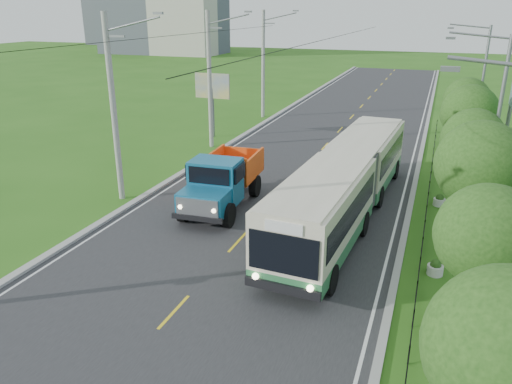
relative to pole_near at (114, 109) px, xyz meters
The scene contains 25 objects.
ground 13.24m from the pole_near, 47.45° to the right, with size 240.00×240.00×0.00m, color #2B6117.
road 14.67m from the pole_near, 53.09° to the left, with size 14.00×120.00×0.02m, color #28282B.
curb_left 12.14m from the pole_near, 84.48° to the left, with size 0.40×120.00×0.15m, color #9E9E99.
curb_right 19.60m from the pole_near, 35.52° to the left, with size 0.30×120.00×0.10m, color #9E9E99.
edge_line_left 12.22m from the pole_near, 81.66° to the left, with size 0.12×120.00×0.00m, color silver.
edge_line_right 19.21m from the pole_near, 36.41° to the left, with size 0.12×120.00×0.00m, color silver.
centre_dash 13.23m from the pole_near, 47.45° to the right, with size 0.12×2.20×0.00m, color yellow.
railing_right 17.68m from the pole_near, 17.09° to the left, with size 0.04×40.00×0.60m, color black.
pole_near is the anchor object (origin of this frame).
pole_mid 12.00m from the pole_near, 90.00° to the left, with size 3.51×0.32×10.00m.
pole_far 24.00m from the pole_near, 90.00° to the left, with size 3.51×0.32×10.00m.
tree_front 22.26m from the pole_near, 35.36° to the right, with size 3.36×3.41×5.60m.
tree_second 19.44m from the pole_near, 20.74° to the right, with size 3.18×3.26×5.30m.
tree_third 18.17m from the pole_near, ahead, with size 3.60×3.62×6.00m.
tree_fourth 18.89m from the pole_near, 15.84° to the left, with size 3.24×3.31×5.40m.
tree_fifth 21.31m from the pole_near, 31.59° to the left, with size 3.48×3.52×5.80m.
tree_back 24.98m from the pole_near, 43.41° to the left, with size 3.30×3.36×5.50m.
streetlight_mid 19.56m from the pole_near, 14.81° to the left, with size 3.02×0.20×9.07m.
streetlight_far 26.80m from the pole_near, 45.14° to the left, with size 3.02×0.20×9.07m.
planter_near 17.79m from the pole_near, 10.09° to the right, with size 0.64×0.64×0.67m.
planter_mid 18.23m from the pole_near, 16.52° to the left, with size 0.64×0.64×0.67m.
planter_far 21.83m from the pole_near, 37.63° to the left, with size 0.64×0.64×0.67m.
billboard_left 15.10m from the pole_near, 94.72° to the left, with size 3.00×0.20×5.20m.
bus 12.78m from the pole_near, ahead, with size 3.97×17.94×3.44m.
dump_truck 6.84m from the pole_near, ahead, with size 3.08×7.09×2.92m.
Camera 1 is at (7.94, -13.17, 10.13)m, focal length 35.00 mm.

